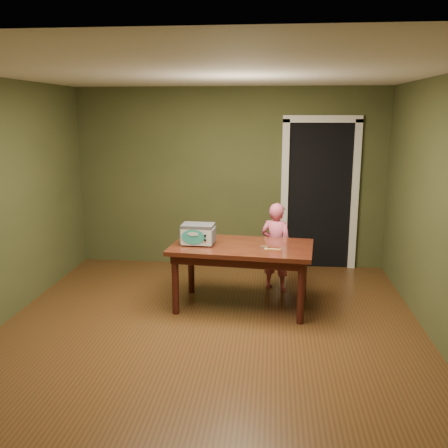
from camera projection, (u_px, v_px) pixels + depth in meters
name	position (u px, v px, depth m)	size (l,w,h in m)	color
floor	(208.00, 335.00, 5.13)	(5.00, 5.00, 0.00)	#553718
room_shell	(207.00, 169.00, 4.76)	(4.52, 5.02, 2.61)	#474A27
doorway	(318.00, 193.00, 7.48)	(1.10, 0.66, 2.25)	black
dining_table	(242.00, 253.00, 5.74)	(1.68, 1.05, 0.75)	#3E130E
toy_oven	(198.00, 233.00, 5.73)	(0.40, 0.28, 0.24)	#4C4F54
baking_pan	(265.00, 247.00, 5.61)	(0.10, 0.10, 0.02)	silver
spatula	(272.00, 249.00, 5.54)	(0.18, 0.03, 0.01)	#E5BB63
child	(276.00, 247.00, 6.35)	(0.41, 0.27, 1.14)	#EC6182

